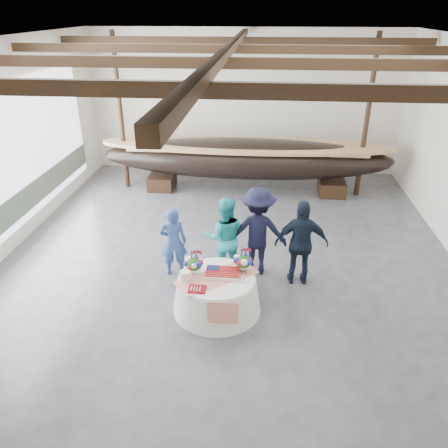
{
  "coord_description": "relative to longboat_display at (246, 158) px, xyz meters",
  "views": [
    {
      "loc": [
        0.68,
        -8.33,
        5.07
      ],
      "look_at": [
        -0.06,
        -0.39,
        1.07
      ],
      "focal_mm": 35.0,
      "sensor_mm": 36.0,
      "label": 1
    }
  ],
  "objects": [
    {
      "name": "guest_man_right",
      "position": [
        1.32,
        -4.84,
        -0.13
      ],
      "size": [
        1.07,
        0.48,
        1.79
      ],
      "primitive_type": "imported",
      "rotation": [
        0.0,
        0.0,
        3.18
      ],
      "color": "black",
      "rests_on": "ground"
    },
    {
      "name": "wall_front",
      "position": [
        -0.18,
        -10.08,
        1.22
      ],
      "size": [
        10.0,
        0.02,
        4.5
      ],
      "primitive_type": "cube",
      "color": "silver",
      "rests_on": "ground"
    },
    {
      "name": "open_bay",
      "position": [
        -5.12,
        -3.08,
        0.8
      ],
      "size": [
        0.03,
        7.0,
        3.2
      ],
      "color": "silver",
      "rests_on": "ground"
    },
    {
      "name": "floor",
      "position": [
        -0.18,
        -4.08,
        -1.03
      ],
      "size": [
        10.0,
        12.0,
        0.01
      ],
      "primitive_type": "cube",
      "color": "#3D3D42",
      "rests_on": "ground"
    },
    {
      "name": "ceiling",
      "position": [
        -0.18,
        -4.08,
        3.47
      ],
      "size": [
        10.0,
        12.0,
        0.01
      ],
      "primitive_type": "cube",
      "color": "white",
      "rests_on": "wall_back"
    },
    {
      "name": "guest_woman_blue",
      "position": [
        -1.25,
        -4.75,
        -0.28
      ],
      "size": [
        0.61,
        0.46,
        1.51
      ],
      "primitive_type": "imported",
      "rotation": [
        0.0,
        0.0,
        3.33
      ],
      "color": "navy",
      "rests_on": "ground"
    },
    {
      "name": "longboat_display",
      "position": [
        0.0,
        0.0,
        0.0
      ],
      "size": [
        8.59,
        1.72,
        1.61
      ],
      "color": "black",
      "rests_on": "ground"
    },
    {
      "name": "banquet_table",
      "position": [
        -0.24,
        -5.88,
        -0.68
      ],
      "size": [
        1.62,
        1.62,
        0.7
      ],
      "color": "white",
      "rests_on": "ground"
    },
    {
      "name": "guest_woman_teal",
      "position": [
        -0.21,
        -4.66,
        -0.16
      ],
      "size": [
        0.89,
        0.72,
        1.73
      ],
      "primitive_type": "imported",
      "rotation": [
        0.0,
        0.0,
        3.23
      ],
      "color": "teal",
      "rests_on": "ground"
    },
    {
      "name": "wall_back",
      "position": [
        -0.18,
        1.92,
        1.22
      ],
      "size": [
        10.0,
        0.02,
        4.5
      ],
      "primitive_type": "cube",
      "color": "silver",
      "rests_on": "ground"
    },
    {
      "name": "guest_man_left",
      "position": [
        0.45,
        -4.5,
        -0.08
      ],
      "size": [
        1.24,
        0.74,
        1.89
      ],
      "primitive_type": "imported",
      "rotation": [
        0.0,
        0.0,
        3.17
      ],
      "color": "black",
      "rests_on": "ground"
    },
    {
      "name": "pavilion_structure",
      "position": [
        -0.18,
        -3.36,
        2.97
      ],
      "size": [
        9.8,
        11.76,
        4.5
      ],
      "color": "black",
      "rests_on": "ground"
    },
    {
      "name": "tabletop_items",
      "position": [
        -0.27,
        -5.76,
        -0.18
      ],
      "size": [
        1.53,
        1.33,
        0.4
      ],
      "color": "red",
      "rests_on": "banquet_table"
    }
  ]
}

